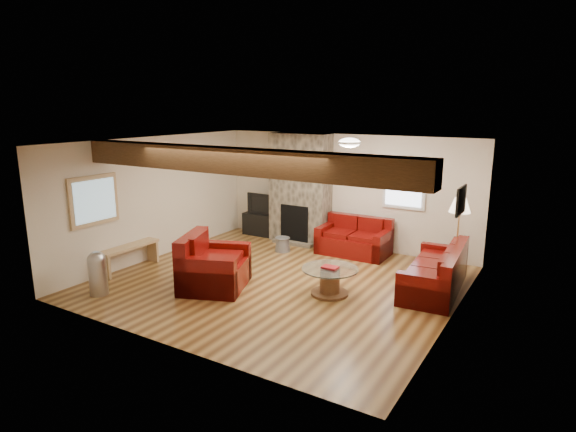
{
  "coord_description": "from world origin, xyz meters",
  "views": [
    {
      "loc": [
        4.37,
        -6.92,
        3.11
      ],
      "look_at": [
        -0.06,
        0.4,
        1.14
      ],
      "focal_mm": 30.0,
      "sensor_mm": 36.0,
      "label": 1
    }
  ],
  "objects_px": {
    "sofa_three": "(434,269)",
    "floor_lamp": "(460,209)",
    "loveseat": "(354,236)",
    "television": "(265,204)",
    "tv_cabinet": "(265,224)",
    "armchair_red": "(214,262)",
    "coffee_table": "(330,281)"
  },
  "relations": [
    {
      "from": "armchair_red",
      "to": "floor_lamp",
      "type": "height_order",
      "value": "floor_lamp"
    },
    {
      "from": "armchair_red",
      "to": "television",
      "type": "distance_m",
      "value": 3.55
    },
    {
      "from": "tv_cabinet",
      "to": "sofa_three",
      "type": "bearing_deg",
      "value": -18.35
    },
    {
      "from": "loveseat",
      "to": "floor_lamp",
      "type": "xyz_separation_m",
      "value": [
        2.17,
        -0.31,
        0.88
      ]
    },
    {
      "from": "armchair_red",
      "to": "floor_lamp",
      "type": "bearing_deg",
      "value": -73.39
    },
    {
      "from": "sofa_three",
      "to": "coffee_table",
      "type": "relative_size",
      "value": 2.11
    },
    {
      "from": "loveseat",
      "to": "television",
      "type": "xyz_separation_m",
      "value": [
        -2.47,
        0.3,
        0.4
      ]
    },
    {
      "from": "loveseat",
      "to": "television",
      "type": "distance_m",
      "value": 2.52
    },
    {
      "from": "loveseat",
      "to": "floor_lamp",
      "type": "height_order",
      "value": "floor_lamp"
    },
    {
      "from": "coffee_table",
      "to": "floor_lamp",
      "type": "bearing_deg",
      "value": 50.99
    },
    {
      "from": "coffee_table",
      "to": "loveseat",
      "type": "bearing_deg",
      "value": 103.95
    },
    {
      "from": "armchair_red",
      "to": "television",
      "type": "relative_size",
      "value": 1.34
    },
    {
      "from": "tv_cabinet",
      "to": "television",
      "type": "relative_size",
      "value": 1.23
    },
    {
      "from": "sofa_three",
      "to": "floor_lamp",
      "type": "distance_m",
      "value": 1.26
    },
    {
      "from": "coffee_table",
      "to": "sofa_three",
      "type": "bearing_deg",
      "value": 37.3
    },
    {
      "from": "sofa_three",
      "to": "loveseat",
      "type": "xyz_separation_m",
      "value": [
        -2.01,
        1.19,
        0.01
      ]
    },
    {
      "from": "coffee_table",
      "to": "floor_lamp",
      "type": "relative_size",
      "value": 0.63
    },
    {
      "from": "sofa_three",
      "to": "television",
      "type": "distance_m",
      "value": 4.74
    },
    {
      "from": "coffee_table",
      "to": "tv_cabinet",
      "type": "bearing_deg",
      "value": 139.61
    },
    {
      "from": "sofa_three",
      "to": "television",
      "type": "relative_size",
      "value": 2.29
    },
    {
      "from": "television",
      "to": "tv_cabinet",
      "type": "bearing_deg",
      "value": 0.0
    },
    {
      "from": "loveseat",
      "to": "floor_lamp",
      "type": "distance_m",
      "value": 2.36
    },
    {
      "from": "coffee_table",
      "to": "tv_cabinet",
      "type": "xyz_separation_m",
      "value": [
        -3.04,
        2.58,
        0.04
      ]
    },
    {
      "from": "loveseat",
      "to": "armchair_red",
      "type": "height_order",
      "value": "armchair_red"
    },
    {
      "from": "sofa_three",
      "to": "loveseat",
      "type": "height_order",
      "value": "loveseat"
    },
    {
      "from": "floor_lamp",
      "to": "armchair_red",
      "type": "bearing_deg",
      "value": -141.75
    },
    {
      "from": "armchair_red",
      "to": "coffee_table",
      "type": "height_order",
      "value": "armchair_red"
    },
    {
      "from": "loveseat",
      "to": "armchair_red",
      "type": "bearing_deg",
      "value": -113.45
    },
    {
      "from": "loveseat",
      "to": "tv_cabinet",
      "type": "relative_size",
      "value": 1.37
    },
    {
      "from": "coffee_table",
      "to": "television",
      "type": "relative_size",
      "value": 1.08
    },
    {
      "from": "loveseat",
      "to": "television",
      "type": "bearing_deg",
      "value": 172.62
    },
    {
      "from": "television",
      "to": "floor_lamp",
      "type": "bearing_deg",
      "value": -7.43
    }
  ]
}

